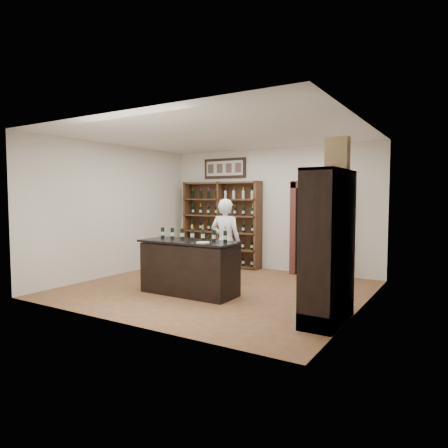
% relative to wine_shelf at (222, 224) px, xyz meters
% --- Properties ---
extents(floor, '(5.50, 5.50, 0.00)m').
position_rel_wine_shelf_xyz_m(floor, '(1.30, -2.33, -1.10)').
color(floor, '#8D5F38').
rests_on(floor, ground).
extents(ceiling, '(5.50, 5.50, 0.00)m').
position_rel_wine_shelf_xyz_m(ceiling, '(1.30, -2.33, 1.90)').
color(ceiling, white).
rests_on(ceiling, wall_back).
extents(wall_back, '(5.50, 0.04, 3.00)m').
position_rel_wine_shelf_xyz_m(wall_back, '(1.30, 0.17, 0.40)').
color(wall_back, silver).
rests_on(wall_back, ground).
extents(wall_left, '(0.04, 5.00, 3.00)m').
position_rel_wine_shelf_xyz_m(wall_left, '(-1.45, -2.33, 0.40)').
color(wall_left, silver).
rests_on(wall_left, ground).
extents(wall_right, '(0.04, 5.00, 3.00)m').
position_rel_wine_shelf_xyz_m(wall_right, '(4.05, -2.33, 0.40)').
color(wall_right, silver).
rests_on(wall_right, ground).
extents(wine_shelf, '(2.20, 0.38, 2.20)m').
position_rel_wine_shelf_xyz_m(wine_shelf, '(0.00, 0.00, 0.00)').
color(wine_shelf, '#542E1D').
rests_on(wine_shelf, ground).
extents(framed_picture, '(1.25, 0.04, 0.52)m').
position_rel_wine_shelf_xyz_m(framed_picture, '(0.00, 0.14, 1.45)').
color(framed_picture, black).
rests_on(framed_picture, wall_back).
extents(arched_doorway, '(1.17, 0.35, 2.17)m').
position_rel_wine_shelf_xyz_m(arched_doorway, '(2.55, -0.00, 0.04)').
color(arched_doorway, black).
rests_on(arched_doorway, ground).
extents(emergency_light, '(0.30, 0.10, 0.10)m').
position_rel_wine_shelf_xyz_m(emergency_light, '(2.55, 0.09, 1.30)').
color(emergency_light, white).
rests_on(emergency_light, wall_back).
extents(tasting_counter, '(1.88, 0.78, 1.00)m').
position_rel_wine_shelf_xyz_m(tasting_counter, '(1.10, -2.93, -0.61)').
color(tasting_counter, black).
rests_on(tasting_counter, ground).
extents(counter_bottle_0, '(0.07, 0.07, 0.30)m').
position_rel_wine_shelf_xyz_m(counter_bottle_0, '(0.38, -2.83, 0.01)').
color(counter_bottle_0, black).
rests_on(counter_bottle_0, tasting_counter).
extents(counter_bottle_1, '(0.07, 0.07, 0.30)m').
position_rel_wine_shelf_xyz_m(counter_bottle_1, '(0.62, -2.83, 0.01)').
color(counter_bottle_1, black).
rests_on(counter_bottle_1, tasting_counter).
extents(counter_bottle_2, '(0.07, 0.07, 0.30)m').
position_rel_wine_shelf_xyz_m(counter_bottle_2, '(0.86, -2.83, 0.01)').
color(counter_bottle_2, black).
rests_on(counter_bottle_2, tasting_counter).
extents(counter_bottle_3, '(0.07, 0.07, 0.30)m').
position_rel_wine_shelf_xyz_m(counter_bottle_3, '(1.10, -2.83, 0.01)').
color(counter_bottle_3, black).
rests_on(counter_bottle_3, tasting_counter).
extents(counter_bottle_4, '(0.07, 0.07, 0.30)m').
position_rel_wine_shelf_xyz_m(counter_bottle_4, '(1.34, -2.83, 0.01)').
color(counter_bottle_4, black).
rests_on(counter_bottle_4, tasting_counter).
extents(counter_bottle_5, '(0.07, 0.07, 0.30)m').
position_rel_wine_shelf_xyz_m(counter_bottle_5, '(1.58, -2.83, 0.01)').
color(counter_bottle_5, black).
rests_on(counter_bottle_5, tasting_counter).
extents(counter_bottle_6, '(0.07, 0.07, 0.30)m').
position_rel_wine_shelf_xyz_m(counter_bottle_6, '(1.82, -2.83, 0.01)').
color(counter_bottle_6, black).
rests_on(counter_bottle_6, tasting_counter).
extents(side_cabinet, '(0.48, 1.20, 2.20)m').
position_rel_wine_shelf_xyz_m(side_cabinet, '(3.82, -3.23, -0.35)').
color(side_cabinet, black).
rests_on(side_cabinet, ground).
extents(shopkeeper, '(0.70, 0.52, 1.77)m').
position_rel_wine_shelf_xyz_m(shopkeeper, '(1.27, -1.91, -0.21)').
color(shopkeeper, white).
rests_on(shopkeeper, ground).
extents(plate, '(0.24, 0.24, 0.02)m').
position_rel_wine_shelf_xyz_m(plate, '(1.54, -3.13, -0.09)').
color(plate, beige).
rests_on(plate, tasting_counter).
extents(wine_crate, '(0.36, 0.18, 0.48)m').
position_rel_wine_shelf_xyz_m(wine_crate, '(3.82, -2.97, 1.34)').
color(wine_crate, '#A48756').
rests_on(wine_crate, side_cabinet).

